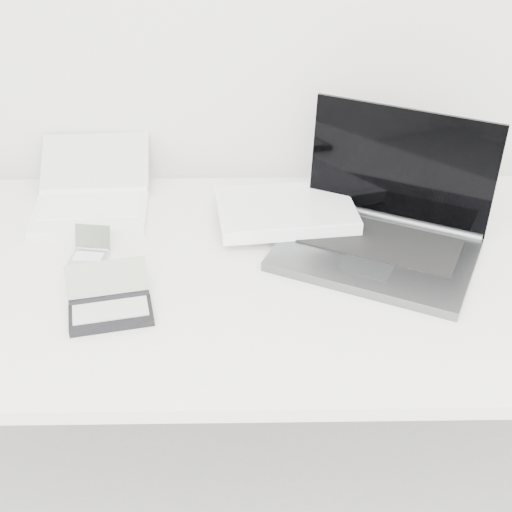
{
  "coord_description": "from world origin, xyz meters",
  "views": [
    {
      "loc": [
        -0.05,
        0.33,
        1.61
      ],
      "look_at": [
        -0.03,
        1.51,
        0.79
      ],
      "focal_mm": 50.0,
      "sensor_mm": 36.0,
      "label": 1
    }
  ],
  "objects_px": {
    "desk": "(270,286)",
    "laptop_large": "(348,222)",
    "netbook_open_white": "(92,198)",
    "palmtop_charcoal": "(110,306)"
  },
  "relations": [
    {
      "from": "desk",
      "to": "netbook_open_white",
      "type": "bearing_deg",
      "value": 148.09
    },
    {
      "from": "laptop_large",
      "to": "palmtop_charcoal",
      "type": "bearing_deg",
      "value": -127.71
    },
    {
      "from": "laptop_large",
      "to": "netbook_open_white",
      "type": "height_order",
      "value": "laptop_large"
    },
    {
      "from": "desk",
      "to": "netbook_open_white",
      "type": "distance_m",
      "value": 0.5
    },
    {
      "from": "netbook_open_white",
      "to": "palmtop_charcoal",
      "type": "height_order",
      "value": "netbook_open_white"
    },
    {
      "from": "desk",
      "to": "netbook_open_white",
      "type": "xyz_separation_m",
      "value": [
        -0.42,
        0.26,
        0.07
      ]
    },
    {
      "from": "laptop_large",
      "to": "desk",
      "type": "bearing_deg",
      "value": -122.78
    },
    {
      "from": "desk",
      "to": "laptop_large",
      "type": "xyz_separation_m",
      "value": [
        0.18,
        0.11,
        0.09
      ]
    },
    {
      "from": "desk",
      "to": "palmtop_charcoal",
      "type": "height_order",
      "value": "palmtop_charcoal"
    },
    {
      "from": "desk",
      "to": "laptop_large",
      "type": "height_order",
      "value": "laptop_large"
    }
  ]
}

